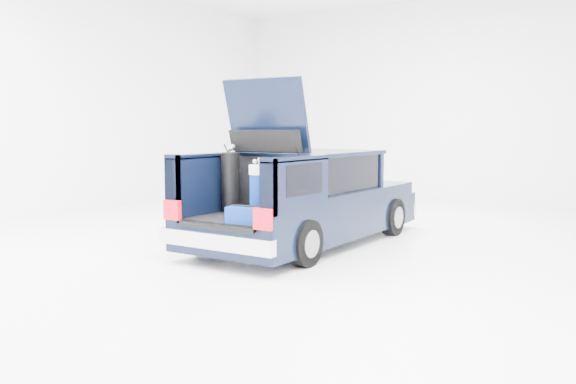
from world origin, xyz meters
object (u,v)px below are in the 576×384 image
Objects in this scene: car at (309,200)px; blue_duffel at (245,215)px; red_suitcase at (283,198)px; blue_golf_bag at (258,191)px; black_golf_bag at (231,182)px.

car reaches higher than blue_duffel.
red_suitcase is (0.42, -1.36, 0.19)m from car.
blue_golf_bag is at bearing -84.70° from car.
black_golf_bag is at bearing -110.74° from car.
blue_golf_bag is (0.64, -0.23, -0.07)m from black_golf_bag.
black_golf_bag reaches higher than blue_golf_bag.
black_golf_bag is (-0.50, -1.32, 0.36)m from car.
car is at bearing 88.76° from blue_duffel.
blue_duffel is at bearing -72.60° from blue_golf_bag.
blue_duffel is (0.13, -0.45, -0.26)m from blue_golf_bag.
car reaches higher than red_suitcase.
red_suitcase reaches higher than blue_duffel.
black_golf_bag is at bearing 129.43° from blue_duffel.
blue_golf_bag is at bearing -2.21° from black_golf_bag.
black_golf_bag reaches higher than red_suitcase.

